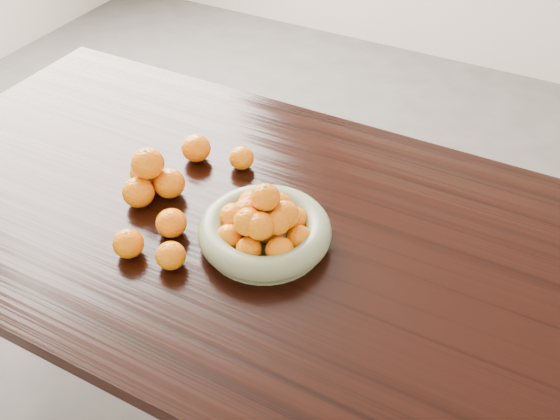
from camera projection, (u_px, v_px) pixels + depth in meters
The scene contains 9 objects.
ground at pixel (271, 406), 1.92m from camera, with size 5.00×5.00×0.00m, color #595754.
dining_table at pixel (268, 253), 1.49m from camera, with size 2.00×1.00×0.75m.
fruit_bowl at pixel (264, 226), 1.36m from camera, with size 0.29×0.29×0.15m.
orange_pyramid at pixel (150, 178), 1.48m from camera, with size 0.15×0.15×0.13m.
loose_orange_0 at pixel (128, 244), 1.34m from camera, with size 0.07×0.07×0.06m, color orange.
loose_orange_1 at pixel (171, 256), 1.31m from camera, with size 0.06×0.06×0.06m, color orange.
loose_orange_2 at pixel (171, 223), 1.39m from camera, with size 0.07×0.07×0.07m, color orange.
loose_orange_3 at pixel (196, 148), 1.60m from camera, with size 0.08×0.08×0.07m, color orange.
loose_orange_4 at pixel (241, 158), 1.58m from camera, with size 0.06×0.06×0.06m, color orange.
Camera 1 is at (0.52, -0.92, 1.71)m, focal length 40.00 mm.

